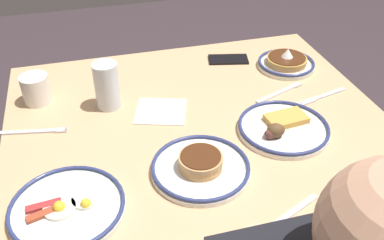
{
  "coord_description": "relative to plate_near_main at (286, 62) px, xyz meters",
  "views": [
    {
      "loc": [
        0.29,
        0.98,
        1.5
      ],
      "look_at": [
        0.03,
        0.02,
        0.78
      ],
      "focal_mm": 40.25,
      "sensor_mm": 36.0,
      "label": 1
    }
  ],
  "objects": [
    {
      "name": "dining_table",
      "position": [
        0.39,
        0.25,
        -0.11
      ],
      "size": [
        1.12,
        0.99,
        0.75
      ],
      "color": "tan",
      "rests_on": "ground_plane"
    },
    {
      "name": "plate_near_main",
      "position": [
        0.0,
        0.0,
        0.0
      ],
      "size": [
        0.2,
        0.2,
        0.07
      ],
      "color": "silver",
      "rests_on": "dining_table"
    },
    {
      "name": "plate_center_pancakes",
      "position": [
        0.78,
        0.5,
        -0.01
      ],
      "size": [
        0.27,
        0.27,
        0.04
      ],
      "color": "white",
      "rests_on": "dining_table"
    },
    {
      "name": "plate_far_companion",
      "position": [
        0.18,
        0.35,
        -0.0
      ],
      "size": [
        0.26,
        0.26,
        0.05
      ],
      "color": "white",
      "rests_on": "dining_table"
    },
    {
      "name": "plate_far_side",
      "position": [
        0.45,
        0.45,
        -0.0
      ],
      "size": [
        0.25,
        0.25,
        0.05
      ],
      "color": "white",
      "rests_on": "dining_table"
    },
    {
      "name": "coffee_mug",
      "position": [
        0.86,
        -0.0,
        0.03
      ],
      "size": [
        0.09,
        0.11,
        0.09
      ],
      "color": "white",
      "rests_on": "dining_table"
    },
    {
      "name": "drinking_glass",
      "position": [
        0.64,
        0.09,
        0.05
      ],
      "size": [
        0.08,
        0.08,
        0.15
      ],
      "color": "silver",
      "rests_on": "dining_table"
    },
    {
      "name": "cell_phone",
      "position": [
        0.18,
        -0.1,
        -0.01
      ],
      "size": [
        0.16,
        0.1,
        0.01
      ],
      "primitive_type": "cube",
      "rotation": [
        0.0,
        0.0,
        -0.22
      ],
      "color": "black",
      "rests_on": "dining_table"
    },
    {
      "name": "paper_napkin",
      "position": [
        0.49,
        0.16,
        -0.02
      ],
      "size": [
        0.19,
        0.18,
        0.0
      ],
      "primitive_type": "cube",
      "rotation": [
        0.0,
        0.0,
        -0.31
      ],
      "color": "white",
      "rests_on": "dining_table"
    },
    {
      "name": "fork_near",
      "position": [
        0.1,
        0.16,
        -0.02
      ],
      "size": [
        0.19,
        0.09,
        0.01
      ],
      "color": "silver",
      "rests_on": "dining_table"
    },
    {
      "name": "fork_far",
      "position": [
        0.87,
        0.17,
        -0.02
      ],
      "size": [
        0.2,
        0.05,
        0.01
      ],
      "color": "silver",
      "rests_on": "dining_table"
    },
    {
      "name": "butter_knife",
      "position": [
        -0.01,
        0.22,
        -0.02
      ],
      "size": [
        0.22,
        0.07,
        0.01
      ],
      "color": "silver",
      "rests_on": "dining_table"
    },
    {
      "name": "tea_spoon",
      "position": [
        0.33,
        0.66,
        -0.01
      ],
      "size": [
        0.19,
        0.09,
        0.01
      ],
      "color": "silver",
      "rests_on": "dining_table"
    }
  ]
}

